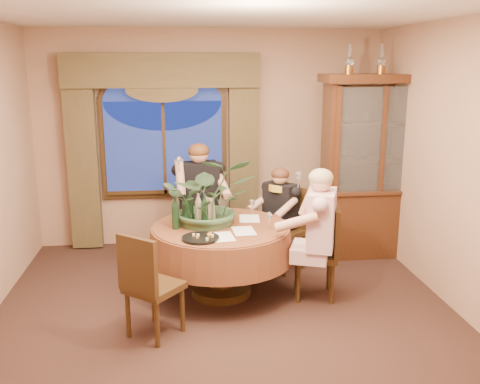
{
  "coord_description": "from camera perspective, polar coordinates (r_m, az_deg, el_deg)",
  "views": [
    {
      "loc": [
        -0.41,
        -4.48,
        2.39
      ],
      "look_at": [
        0.2,
        0.75,
        1.1
      ],
      "focal_mm": 40.0,
      "sensor_mm": 36.0,
      "label": 1
    }
  ],
  "objects": [
    {
      "name": "floor",
      "position": [
        5.1,
        -1.26,
        -14.2
      ],
      "size": [
        5.0,
        5.0,
        0.0
      ],
      "primitive_type": "plane",
      "color": "black",
      "rests_on": "ground"
    },
    {
      "name": "wall_back",
      "position": [
        7.07,
        -3.21,
        5.68
      ],
      "size": [
        4.5,
        0.0,
        4.5
      ],
      "primitive_type": "plane",
      "rotation": [
        1.57,
        0.0,
        0.0
      ],
      "color": "#9F765C",
      "rests_on": "ground"
    },
    {
      "name": "wall_right",
      "position": [
        5.3,
        23.65,
        1.84
      ],
      "size": [
        0.0,
        5.0,
        5.0
      ],
      "primitive_type": "plane",
      "rotation": [
        1.57,
        0.0,
        -1.57
      ],
      "color": "#9F765C",
      "rests_on": "ground"
    },
    {
      "name": "ceiling",
      "position": [
        4.52,
        -1.46,
        18.96
      ],
      "size": [
        5.0,
        5.0,
        0.0
      ],
      "primitive_type": "plane",
      "rotation": [
        3.14,
        0.0,
        0.0
      ],
      "color": "white",
      "rests_on": "wall_back"
    },
    {
      "name": "window",
      "position": [
        7.0,
        -8.09,
        4.67
      ],
      "size": [
        1.62,
        0.1,
        1.32
      ],
      "primitive_type": null,
      "color": "navy",
      "rests_on": "wall_back"
    },
    {
      "name": "arched_transom",
      "position": [
        6.92,
        -8.31,
        11.05
      ],
      "size": [
        1.6,
        0.06,
        0.44
      ],
      "primitive_type": null,
      "color": "navy",
      "rests_on": "wall_back"
    },
    {
      "name": "drapery_left",
      "position": [
        7.08,
        -16.44,
        3.35
      ],
      "size": [
        0.38,
        0.14,
        2.32
      ],
      "primitive_type": "cube",
      "color": "#453B23",
      "rests_on": "floor"
    },
    {
      "name": "drapery_right",
      "position": [
        7.02,
        0.38,
        3.84
      ],
      "size": [
        0.38,
        0.14,
        2.32
      ],
      "primitive_type": "cube",
      "color": "#453B23",
      "rests_on": "floor"
    },
    {
      "name": "swag_valance",
      "position": [
        6.84,
        -8.39,
        12.7
      ],
      "size": [
        2.45,
        0.16,
        0.42
      ],
      "primitive_type": null,
      "color": "#453B23",
      "rests_on": "wall_back"
    },
    {
      "name": "dining_table",
      "position": [
        5.62,
        -2.04,
        -7.25
      ],
      "size": [
        1.79,
        1.79,
        0.75
      ],
      "primitive_type": "cylinder",
      "rotation": [
        0.0,
        0.0,
        -0.22
      ],
      "color": "maroon",
      "rests_on": "floor"
    },
    {
      "name": "china_cabinet",
      "position": [
        6.8,
        14.19,
        2.6
      ],
      "size": [
        1.39,
        0.55,
        2.25
      ],
      "primitive_type": "cube",
      "color": "#351D11",
      "rests_on": "floor"
    },
    {
      "name": "oil_lamp_left",
      "position": [
        6.55,
        11.58,
        13.72
      ],
      "size": [
        0.11,
        0.11,
        0.34
      ],
      "primitive_type": null,
      "color": "#A5722D",
      "rests_on": "china_cabinet"
    },
    {
      "name": "oil_lamp_center",
      "position": [
        6.68,
        14.86,
        13.55
      ],
      "size": [
        0.11,
        0.11,
        0.34
      ],
      "primitive_type": null,
      "color": "#A5722D",
      "rests_on": "china_cabinet"
    },
    {
      "name": "oil_lamp_right",
      "position": [
        6.83,
        17.99,
        13.34
      ],
      "size": [
        0.11,
        0.11,
        0.34
      ],
      "primitive_type": null,
      "color": "#A5722D",
      "rests_on": "china_cabinet"
    },
    {
      "name": "chair_right",
      "position": [
        5.57,
        7.98,
        -6.42
      ],
      "size": [
        0.49,
        0.49,
        0.96
      ],
      "primitive_type": "cube",
      "rotation": [
        0.0,
        0.0,
        1.39
      ],
      "color": "black",
      "rests_on": "floor"
    },
    {
      "name": "chair_back_right",
      "position": [
        6.27,
        4.62,
        -4.03
      ],
      "size": [
        0.59,
        0.59,
        0.96
      ],
      "primitive_type": "cube",
      "rotation": [
        0.0,
        0.0,
        -4.04
      ],
      "color": "black",
      "rests_on": "floor"
    },
    {
      "name": "chair_back",
      "position": [
        6.59,
        -4.37,
        -3.12
      ],
      "size": [
        0.48,
        0.48,
        0.96
      ],
      "primitive_type": "cube",
      "rotation": [
        0.0,
        0.0,
        -2.97
      ],
      "color": "black",
      "rests_on": "floor"
    },
    {
      "name": "chair_front_left",
      "position": [
        4.84,
        -9.13,
        -9.68
      ],
      "size": [
        0.59,
        0.59,
        0.96
      ],
      "primitive_type": "cube",
      "rotation": [
        0.0,
        0.0,
        -0.69
      ],
      "color": "black",
      "rests_on": "floor"
    },
    {
      "name": "person_pink",
      "position": [
        5.34,
        8.62,
        -4.85
      ],
      "size": [
        0.6,
        0.63,
        1.4
      ],
      "primitive_type": null,
      "rotation": [
        0.0,
        0.0,
        1.22
      ],
      "color": "#CEA2AB",
      "rests_on": "floor"
    },
    {
      "name": "person_back",
      "position": [
        6.49,
        -4.38,
        -1.11
      ],
      "size": [
        0.6,
        0.56,
        1.46
      ],
      "primitive_type": null,
      "rotation": [
        0.0,
        0.0,
        -2.97
      ],
      "color": "black",
      "rests_on": "floor"
    },
    {
      "name": "person_scarf",
      "position": [
        6.3,
        4.33,
        -2.74
      ],
      "size": [
        0.59,
        0.59,
        1.21
      ],
      "primitive_type": null,
      "rotation": [
        0.0,
        0.0,
        -3.97
      ],
      "color": "black",
      "rests_on": "floor"
    },
    {
      "name": "stoneware_vase",
      "position": [
        5.58,
        -3.31,
        -1.95
      ],
      "size": [
        0.14,
        0.14,
        0.26
      ],
      "primitive_type": null,
      "color": "gray",
      "rests_on": "dining_table"
    },
    {
      "name": "centerpiece_plant",
      "position": [
        5.46,
        -3.29,
        2.84
      ],
      "size": [
        0.94,
        1.05,
        0.82
      ],
      "primitive_type": "imported",
      "color": "#314F32",
      "rests_on": "dining_table"
    },
    {
      "name": "olive_bowl",
      "position": [
        5.47,
        -1.7,
        -3.44
      ],
      "size": [
        0.15,
        0.15,
        0.05
      ],
      "primitive_type": "imported",
      "color": "#48572E",
      "rests_on": "dining_table"
    },
    {
      "name": "cheese_platter",
      "position": [
        5.09,
        -4.24,
        -4.94
      ],
      "size": [
        0.36,
        0.36,
        0.02
      ],
      "primitive_type": "cylinder",
      "color": "black",
      "rests_on": "dining_table"
    },
    {
      "name": "wine_bottle_0",
      "position": [
        5.57,
        -6.84,
        -1.69
      ],
      "size": [
        0.07,
        0.07,
        0.33
      ],
      "primitive_type": "cylinder",
      "color": "tan",
      "rests_on": "dining_table"
    },
    {
      "name": "wine_bottle_1",
      "position": [
        5.51,
        -4.48,
        -1.81
      ],
      "size": [
        0.07,
        0.07,
        0.33
      ],
      "primitive_type": "cylinder",
      "color": "tan",
      "rests_on": "dining_table"
    },
    {
      "name": "wine_bottle_2",
      "position": [
        5.41,
        -3.77,
        -2.08
      ],
      "size": [
        0.07,
        0.07,
        0.33
      ],
      "primitive_type": "cylinder",
      "color": "black",
      "rests_on": "dining_table"
    },
    {
      "name": "wine_bottle_3",
      "position": [
        5.45,
        -5.85,
        -2.02
      ],
      "size": [
        0.07,
        0.07,
        0.33
      ],
      "primitive_type": "cylinder",
      "color": "black",
      "rests_on": "dining_table"
    },
    {
      "name": "wine_bottle_4",
      "position": [
        5.38,
        -6.92,
        -2.24
      ],
      "size": [
        0.07,
        0.07,
        0.33
      ],
      "primitive_type": "cylinder",
      "color": "black",
      "rests_on": "dining_table"
    },
    {
      "name": "wine_bottle_5",
      "position": [
        5.6,
        -5.32,
        -1.58
      ],
      "size": [
        0.07,
        0.07,
        0.33
      ],
      "primitive_type": "cylinder",
      "color": "black",
      "rests_on": "dining_table"
    },
    {
      "name": "tasting_paper_0",
      "position": [
        5.31,
        0.41,
        -4.17
      ],
      "size": [
        0.23,
        0.31,
        0.0
      ],
      "primitive_type": "cube",
      "rotation": [
        0.0,
        0.0,
        0.07
      ],
      "color": "white",
      "rests_on": "dining_table"
    },
    {
      "name": "tasting_paper_1",
      "position": [
        5.72,
        1.01,
        -2.85
      ],
      "size": [
        0.24,
        0.32,
        0.0
      ],
      "primitive_type": "cube",
      "rotation": [
        0.0,
        0.0,
        -0.1
      ],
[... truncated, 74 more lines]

